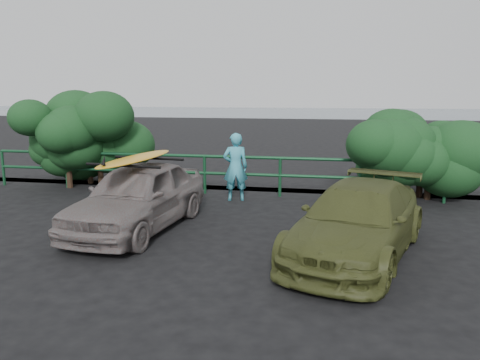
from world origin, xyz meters
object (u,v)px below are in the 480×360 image
at_px(man, 235,167).
at_px(surfboard, 136,158).
at_px(sedan, 138,196).
at_px(guardrail, 242,175).
at_px(olive_vehicle, 358,221).

xyz_separation_m(man, surfboard, (-1.40, -2.77, 0.56)).
height_order(sedan, surfboard, surfboard).
distance_m(sedan, man, 3.11).
relative_size(sedan, man, 2.29).
bearing_deg(guardrail, sedan, -112.88).
xyz_separation_m(sedan, olive_vehicle, (4.14, -0.76, -0.07)).
xyz_separation_m(guardrail, man, (-0.04, -0.63, 0.32)).
relative_size(man, surfboard, 0.63).
bearing_deg(surfboard, sedan, 95.99).
distance_m(guardrail, man, 0.71).
bearing_deg(sedan, man, 69.29).
bearing_deg(olive_vehicle, man, 145.85).
xyz_separation_m(sedan, man, (1.40, 2.77, 0.18)).
bearing_deg(man, sedan, 47.89).
height_order(olive_vehicle, man, man).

